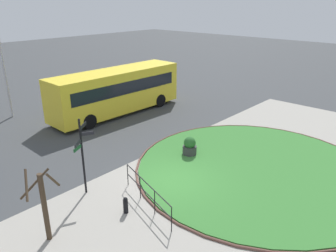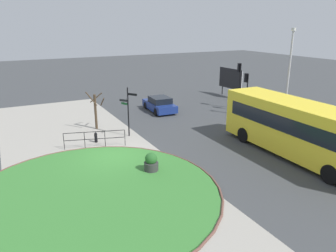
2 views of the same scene
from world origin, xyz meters
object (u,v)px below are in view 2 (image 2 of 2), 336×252
(signpost_directional, at_px, (128,108))
(lamppost_tall, at_px, (289,73))
(bus_yellow, at_px, (298,129))
(traffic_light_far, at_px, (239,76))
(street_tree_bare, at_px, (96,109))
(planter_near_signpost, at_px, (151,163))
(bollard_foreground, at_px, (96,137))
(billboard_left, at_px, (231,79))
(traffic_light_near, at_px, (246,84))
(car_near_lane, at_px, (160,104))

(signpost_directional, relative_size, lamppost_tall, 0.48)
(bus_yellow, bearing_deg, traffic_light_far, 158.85)
(street_tree_bare, bearing_deg, bus_yellow, 40.19)
(bus_yellow, relative_size, planter_near_signpost, 9.61)
(signpost_directional, height_order, street_tree_bare, signpost_directional)
(lamppost_tall, relative_size, planter_near_signpost, 6.73)
(bollard_foreground, bearing_deg, billboard_left, 113.71)
(traffic_light_near, height_order, street_tree_bare, traffic_light_near)
(traffic_light_near, xyz_separation_m, street_tree_bare, (-1.08, -13.26, -0.98))
(car_near_lane, distance_m, traffic_light_near, 7.90)
(bollard_foreground, bearing_deg, traffic_light_near, 97.15)
(signpost_directional, relative_size, traffic_light_far, 0.83)
(signpost_directional, bearing_deg, traffic_light_near, 97.62)
(bollard_foreground, relative_size, car_near_lane, 0.18)
(signpost_directional, xyz_separation_m, planter_near_signpost, (5.98, -1.02, -1.54))
(signpost_directional, height_order, traffic_light_near, signpost_directional)
(bus_yellow, bearing_deg, signpost_directional, -136.00)
(traffic_light_near, xyz_separation_m, billboard_left, (-5.61, 2.68, -0.59))
(billboard_left, bearing_deg, traffic_light_far, -33.03)
(signpost_directional, xyz_separation_m, billboard_left, (-7.18, 14.41, -0.12))
(bollard_foreground, bearing_deg, lamppost_tall, 82.02)
(planter_near_signpost, bearing_deg, bus_yellow, 76.60)
(traffic_light_far, xyz_separation_m, street_tree_bare, (0.06, -13.36, -1.51))
(traffic_light_far, xyz_separation_m, lamppost_tall, (5.01, 0.71, 0.89))
(bus_yellow, bearing_deg, planter_near_signpost, -102.45)
(car_near_lane, relative_size, lamppost_tall, 0.56)
(car_near_lane, bearing_deg, bus_yellow, -165.86)
(bus_yellow, height_order, lamppost_tall, lamppost_tall)
(signpost_directional, bearing_deg, car_near_lane, 136.06)
(signpost_directional, distance_m, traffic_light_far, 12.18)
(signpost_directional, relative_size, planter_near_signpost, 3.21)
(bus_yellow, distance_m, street_tree_bare, 13.95)
(bollard_foreground, relative_size, traffic_light_far, 0.17)
(planter_near_signpost, distance_m, street_tree_bare, 8.71)
(traffic_light_far, height_order, lamppost_tall, lamppost_tall)
(traffic_light_far, bearing_deg, traffic_light_near, -178.55)
(traffic_light_near, relative_size, traffic_light_far, 0.82)
(lamppost_tall, xyz_separation_m, billboard_left, (-9.48, 1.88, -2.01))
(signpost_directional, bearing_deg, billboard_left, 116.49)
(bus_yellow, height_order, street_tree_bare, bus_yellow)
(bus_yellow, distance_m, car_near_lane, 13.40)
(bus_yellow, relative_size, billboard_left, 2.96)
(traffic_light_near, relative_size, lamppost_tall, 0.47)
(bollard_foreground, bearing_deg, bus_yellow, 51.70)
(signpost_directional, relative_size, street_tree_bare, 1.20)
(bus_yellow, distance_m, planter_near_signpost, 8.82)
(billboard_left, relative_size, planter_near_signpost, 3.25)
(traffic_light_near, bearing_deg, traffic_light_far, -10.04)
(lamppost_tall, bearing_deg, car_near_lane, -134.12)
(bus_yellow, xyz_separation_m, traffic_light_near, (-9.58, 4.26, 0.77))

